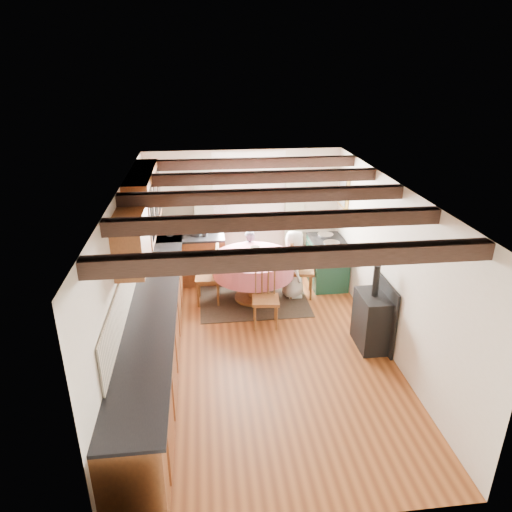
{
  "coord_description": "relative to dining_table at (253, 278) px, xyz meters",
  "views": [
    {
      "loc": [
        -0.76,
        -5.65,
        3.9
      ],
      "look_at": [
        0.0,
        0.8,
        1.15
      ],
      "focal_mm": 32.78,
      "sensor_mm": 36.0,
      "label": 1
    }
  ],
  "objects": [
    {
      "name": "window_pane",
      "position": [
        0.05,
        1.19,
        1.19
      ],
      "size": [
        1.2,
        0.01,
        1.4
      ],
      "primitive_type": "cube",
      "color": "white",
      "rests_on": "wall_back"
    },
    {
      "name": "canister_wide",
      "position": [
        -0.97,
        0.91,
        0.61
      ],
      "size": [
        0.2,
        0.2,
        0.22
      ],
      "primitive_type": "cylinder",
      "color": "#262628",
      "rests_on": "worktop_back"
    },
    {
      "name": "curtain_rod",
      "position": [
        0.05,
        1.1,
        1.79
      ],
      "size": [
        2.0,
        0.03,
        0.03
      ],
      "primitive_type": "cylinder",
      "rotation": [
        0.0,
        1.57,
        0.0
      ],
      "color": "black",
      "rests_on": "wall_back"
    },
    {
      "name": "beam_b",
      "position": [
        -0.05,
        -2.55,
        1.9
      ],
      "size": [
        3.6,
        0.16,
        0.16
      ],
      "primitive_type": "cube",
      "color": "#3A261E",
      "rests_on": "ceiling"
    },
    {
      "name": "ceiling",
      "position": [
        -0.05,
        -1.55,
        1.99
      ],
      "size": [
        3.6,
        5.5,
        0.0
      ],
      "primitive_type": "cube",
      "color": "white",
      "rests_on": "ground"
    },
    {
      "name": "aga_range",
      "position": [
        1.42,
        0.5,
        0.02
      ],
      "size": [
        0.62,
        0.95,
        0.88
      ],
      "primitive_type": null,
      "color": "#174331",
      "rests_on": "floor"
    },
    {
      "name": "window_frame",
      "position": [
        0.05,
        1.19,
        1.19
      ],
      "size": [
        1.34,
        0.03,
        1.54
      ],
      "primitive_type": "cube",
      "color": "white",
      "rests_on": "wall_back"
    },
    {
      "name": "floor",
      "position": [
        -0.05,
        -1.55,
        -0.41
      ],
      "size": [
        3.6,
        5.5,
        0.0
      ],
      "primitive_type": "cube",
      "color": "#975123",
      "rests_on": "ground"
    },
    {
      "name": "child_right",
      "position": [
        0.71,
        0.08,
        0.19
      ],
      "size": [
        0.42,
        0.61,
        1.22
      ],
      "primitive_type": "imported",
      "rotation": [
        0.0,
        0.0,
        1.52
      ],
      "color": "silver",
      "rests_on": "floor"
    },
    {
      "name": "splash_left",
      "position": [
        -1.83,
        -1.25,
        0.79
      ],
      "size": [
        0.02,
        4.5,
        0.55
      ],
      "primitive_type": "cube",
      "color": "beige",
      "rests_on": "wall_left"
    },
    {
      "name": "beam_e",
      "position": [
        -0.05,
        0.45,
        1.9
      ],
      "size": [
        3.6,
        0.16,
        0.16
      ],
      "primitive_type": "cube",
      "color": "#3A261E",
      "rests_on": "ceiling"
    },
    {
      "name": "chair_left",
      "position": [
        -0.78,
        0.02,
        0.1
      ],
      "size": [
        0.48,
        0.46,
        1.02
      ],
      "primitive_type": null,
      "rotation": [
        0.0,
        0.0,
        -1.62
      ],
      "color": "brown",
      "rests_on": "floor"
    },
    {
      "name": "wall_picture",
      "position": [
        1.72,
        0.75,
        1.29
      ],
      "size": [
        0.04,
        0.5,
        0.6
      ],
      "primitive_type": "cube",
      "color": "gold",
      "rests_on": "wall_right"
    },
    {
      "name": "chair_right",
      "position": [
        0.85,
        0.09,
        0.11
      ],
      "size": [
        0.54,
        0.53,
        1.05
      ],
      "primitive_type": null,
      "rotation": [
        0.0,
        0.0,
        1.4
      ],
      "color": "brown",
      "rests_on": "floor"
    },
    {
      "name": "bowl_b",
      "position": [
        0.06,
        0.26,
        0.44
      ],
      "size": [
        0.23,
        0.23,
        0.06
      ],
      "primitive_type": "imported",
      "rotation": [
        0.0,
        0.0,
        0.28
      ],
      "color": "silver",
      "rests_on": "dining_table"
    },
    {
      "name": "chair_near",
      "position": [
        0.09,
        -0.86,
        0.07
      ],
      "size": [
        0.45,
        0.47,
        0.97
      ],
      "primitive_type": null,
      "rotation": [
        0.0,
        0.0,
        -0.09
      ],
      "color": "brown",
      "rests_on": "floor"
    },
    {
      "name": "worktop_left",
      "position": [
        -1.53,
        -1.55,
        0.49
      ],
      "size": [
        0.64,
        5.3,
        0.04
      ],
      "primitive_type": "cube",
      "color": "black",
      "rests_on": "base_cabinet_left"
    },
    {
      "name": "base_cabinet_left",
      "position": [
        -1.55,
        -1.55,
        0.03
      ],
      "size": [
        0.6,
        5.3,
        0.88
      ],
      "primitive_type": "cube",
      "color": "brown",
      "rests_on": "floor"
    },
    {
      "name": "wall_cabinet_solid",
      "position": [
        -1.68,
        -1.85,
        1.49
      ],
      "size": [
        0.34,
        0.9,
        0.7
      ],
      "primitive_type": "cube",
      "color": "brown",
      "rests_on": "wall_left"
    },
    {
      "name": "rug",
      "position": [
        0.0,
        0.0,
        -0.41
      ],
      "size": [
        1.86,
        1.45,
        0.01
      ],
      "primitive_type": "cube",
      "color": "black",
      "rests_on": "floor"
    },
    {
      "name": "beam_d",
      "position": [
        -0.05,
        -0.55,
        1.9
      ],
      "size": [
        3.6,
        0.16,
        0.16
      ],
      "primitive_type": "cube",
      "color": "#3A261E",
      "rests_on": "ceiling"
    },
    {
      "name": "worktop_back",
      "position": [
        -1.1,
        0.88,
        0.49
      ],
      "size": [
        1.3,
        0.64,
        0.04
      ],
      "primitive_type": "cube",
      "color": "black",
      "rests_on": "base_cabinet_back"
    },
    {
      "name": "bowl_a",
      "position": [
        0.36,
        -0.2,
        0.44
      ],
      "size": [
        0.23,
        0.23,
        0.05
      ],
      "primitive_type": "imported",
      "rotation": [
        0.0,
        0.0,
        4.77
      ],
      "color": "silver",
      "rests_on": "dining_table"
    },
    {
      "name": "wall_front",
      "position": [
        -0.05,
        -4.3,
        0.79
      ],
      "size": [
        3.6,
        0.0,
        2.4
      ],
      "primitive_type": "cube",
      "color": "silver",
      "rests_on": "ground"
    },
    {
      "name": "wall_right",
      "position": [
        1.75,
        -1.55,
        0.79
      ],
      "size": [
        0.0,
        5.5,
        2.4
      ],
      "primitive_type": "cube",
      "color": "silver",
      "rests_on": "ground"
    },
    {
      "name": "splash_back",
      "position": [
        -1.05,
        1.18,
        0.79
      ],
      "size": [
        1.4,
        0.02,
        0.55
      ],
      "primitive_type": "cube",
      "color": "beige",
      "rests_on": "wall_back"
    },
    {
      "name": "cast_iron_stove",
      "position": [
        1.53,
        -1.6,
        0.23
      ],
      "size": [
        0.39,
        0.64,
        1.29
      ],
      "primitive_type": null,
      "color": "black",
      "rests_on": "floor"
    },
    {
      "name": "wall_back",
      "position": [
        -0.05,
        1.2,
        0.79
      ],
      "size": [
        3.6,
        0.0,
        2.4
      ],
      "primitive_type": "cube",
      "color": "silver",
      "rests_on": "ground"
    },
    {
      "name": "canister_tall",
      "position": [
        -1.43,
        0.92,
        0.61
      ],
      "size": [
        0.13,
        0.13,
        0.21
      ],
      "primitive_type": "cylinder",
      "color": "#262628",
      "rests_on": "worktop_back"
    },
    {
      "name": "base_cabinet_back",
      "position": [
        -1.1,
        0.9,
        0.03
      ],
      "size": [
        1.3,
        0.6,
        0.88
      ],
      "primitive_type": "cube",
      "color": "brown",
      "rests_on": "floor"
    },
    {
      "name": "curtain_right",
      "position": [
        0.9,
        1.1,
        0.69
      ],
      "size": [
        0.35,
        0.1,
        2.1
      ],
      "primitive_type": "cube",
      "color": "beige",
      "rests_on": "wall_back"
    },
    {
      "name": "wall_left",
      "position": [
        -1.85,
        -1.55,
        0.79
      ],
      "size": [
        0.0,
        5.5,
        2.4
      ],
      "primitive_type": "cube",
      "color": "silver",
      "rests_on": "ground"
    },
    {
      "name": "beam_a",
      "position": [
        -0.05,
        -3.55,
        1.9
      ],
      "size": [
        3.6,
        0.16,
        0.16
      ],
      "primitive_type": "cube",
      "color": "#3A261E",
      "rests_on": "ceiling"
    },
    {
      "name": "cup",
      "position": [
        0.06,
        -0.15,
        0.46
      ],
      "size": [
        0.13,
        0.13,
        0.09
      ],
      "primitive_type": "imported",
      "rotation": [
        0.0,
        0.0,
        3.55
      ],
      "color": "silver",
      "rests_on": "dining_table"
    },
    {
      "name": "canister_slim",
      "position": [
        -0.8,
        0.81,
        0.64
      ],
      "size": [
        0.1,
        0.1,
        0.28
      ],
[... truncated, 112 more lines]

